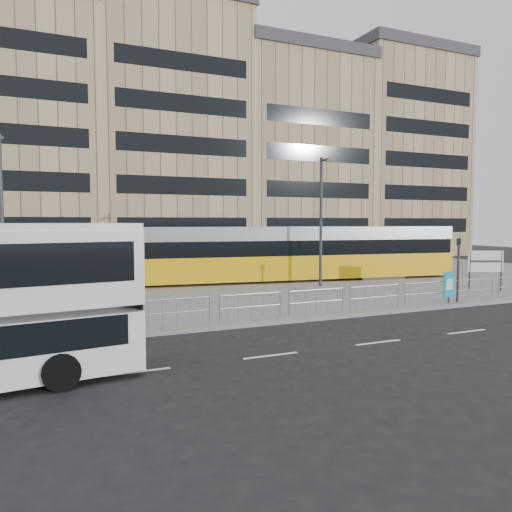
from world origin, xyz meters
name	(u,v)px	position (x,y,z in m)	size (l,w,h in m)	color
ground	(272,325)	(0.00, 0.00, 0.00)	(120.00, 120.00, 0.00)	black
plaza	(186,286)	(0.00, 12.00, 0.07)	(64.00, 24.00, 0.15)	slate
kerb	(272,323)	(0.00, 0.05, 0.07)	(64.00, 0.25, 0.17)	gray
building_row	(138,134)	(1.55, 34.27, 12.91)	(70.40, 18.40, 31.20)	maroon
pedestrian_barrier	(310,295)	(2.00, 0.50, 0.98)	(32.07, 0.07, 1.10)	#979A9F
road_markings	(353,345)	(1.00, -4.00, 0.01)	(62.00, 0.12, 0.01)	white
tram	(240,254)	(3.60, 12.15, 1.93)	(30.21, 6.73, 3.55)	#DDA30C
station_sign	(486,263)	(14.52, 2.68, 1.73)	(1.86, 0.83, 2.27)	#2D2D30
ad_panel	(449,285)	(9.55, 0.40, 1.04)	(0.81, 0.23, 1.52)	#2D2D30
pedestrian	(61,284)	(-7.31, 8.07, 1.04)	(0.65, 0.43, 1.78)	black
traffic_light_west	(137,272)	(-4.85, 1.85, 2.12)	(0.18, 0.21, 3.10)	#2D2D30
traffic_light_east	(458,261)	(10.21, 0.50, 2.12)	(0.21, 0.23, 3.10)	#2D2D30
lamp_post_west	(2,213)	(-9.72, 7.59, 4.40)	(0.45, 1.04, 7.76)	#2D2D30
lamp_post_east	(321,216)	(7.37, 8.41, 4.38)	(0.45, 1.04, 7.72)	#2D2D30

